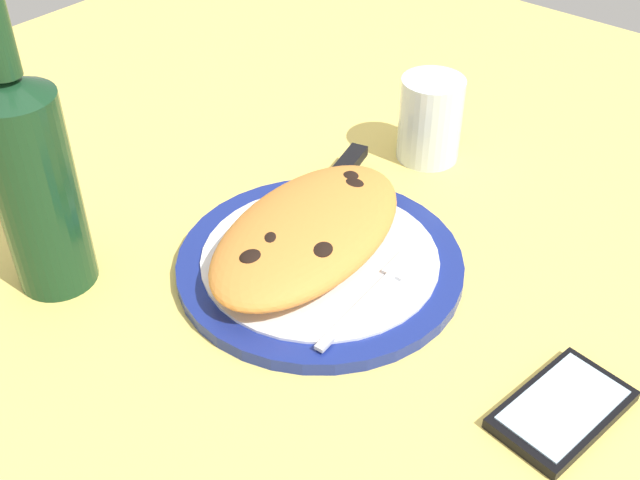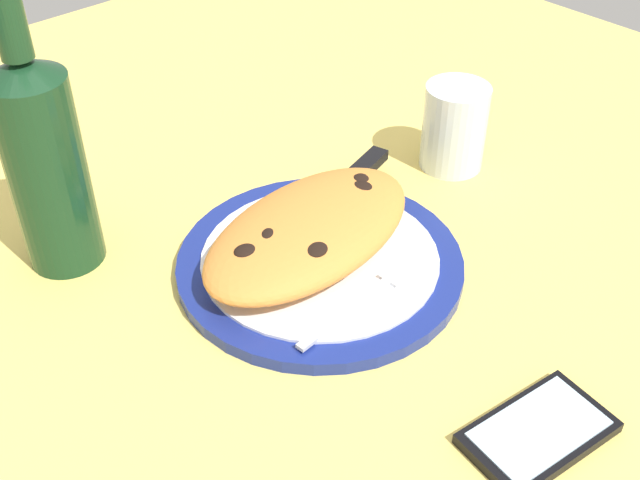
{
  "view_description": "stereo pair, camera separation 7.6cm",
  "coord_description": "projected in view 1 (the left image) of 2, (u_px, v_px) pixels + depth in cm",
  "views": [
    {
      "loc": [
        -45.85,
        -38.24,
        50.94
      ],
      "look_at": [
        0.0,
        0.0,
        3.67
      ],
      "focal_mm": 44.42,
      "sensor_mm": 36.0,
      "label": 1
    },
    {
      "loc": [
        -40.62,
        -43.75,
        50.94
      ],
      "look_at": [
        0.0,
        0.0,
        3.67
      ],
      "focal_mm": 44.42,
      "sensor_mm": 36.0,
      "label": 2
    }
  ],
  "objects": [
    {
      "name": "wine_bottle",
      "position": [
        34.0,
        179.0,
        0.7
      ],
      "size": [
        7.42,
        7.42,
        29.22
      ],
      "color": "#14381E",
      "rests_on": "ground_plane"
    },
    {
      "name": "smartphone",
      "position": [
        562.0,
        409.0,
        0.64
      ],
      "size": [
        12.7,
        8.52,
        1.16
      ],
      "color": "black",
      "rests_on": "ground_plane"
    },
    {
      "name": "calzone",
      "position": [
        305.0,
        234.0,
        0.76
      ],
      "size": [
        26.87,
        16.86,
        4.52
      ],
      "color": "orange",
      "rests_on": "plate"
    },
    {
      "name": "ground_plane",
      "position": [
        320.0,
        280.0,
        0.79
      ],
      "size": [
        150.0,
        150.0,
        3.0
      ],
      "primitive_type": "cube",
      "color": "#EACC60"
    },
    {
      "name": "knife",
      "position": [
        332.0,
        185.0,
        0.86
      ],
      "size": [
        22.68,
        7.69,
        1.2
      ],
      "color": "silver",
      "rests_on": "plate"
    },
    {
      "name": "fork",
      "position": [
        378.0,
        289.0,
        0.73
      ],
      "size": [
        15.83,
        2.69,
        0.4
      ],
      "color": "silver",
      "rests_on": "plate"
    },
    {
      "name": "plate",
      "position": [
        320.0,
        263.0,
        0.78
      ],
      "size": [
        28.2,
        28.2,
        1.67
      ],
      "color": "navy",
      "rests_on": "ground_plane"
    },
    {
      "name": "water_glass",
      "position": [
        430.0,
        124.0,
        0.92
      ],
      "size": [
        7.34,
        7.34,
        10.05
      ],
      "color": "silver",
      "rests_on": "ground_plane"
    }
  ]
}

